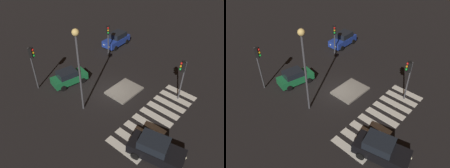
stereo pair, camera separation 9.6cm
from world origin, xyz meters
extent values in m
plane|color=black|center=(0.00, 0.00, 0.00)|extent=(80.00, 80.00, 0.00)
cube|color=gray|center=(0.91, -0.86, 0.09)|extent=(3.40, 2.56, 0.18)
cube|color=black|center=(-3.53, -7.49, 0.70)|extent=(2.61, 4.34, 0.83)
cube|color=black|center=(-3.59, -7.25, 1.45)|extent=(2.01, 2.38, 0.67)
cylinder|color=black|center=(-2.42, -8.52, 0.33)|extent=(0.38, 0.69, 0.65)
cylinder|color=black|center=(-2.99, -6.07, 0.33)|extent=(0.38, 0.69, 0.65)
cylinder|color=black|center=(-4.64, -6.46, 0.33)|extent=(0.38, 0.69, 0.65)
sphere|color=#F2EABF|center=(-2.61, -9.31, 0.70)|extent=(0.22, 0.22, 0.22)
cube|color=#196B38|center=(-1.92, 4.36, 0.64)|extent=(3.94, 2.29, 0.76)
cube|color=black|center=(-2.14, 4.41, 1.32)|extent=(2.14, 1.79, 0.61)
cylinder|color=black|center=(-0.64, 4.90, 0.30)|extent=(0.63, 0.33, 0.60)
cylinder|color=black|center=(-0.95, 3.37, 0.30)|extent=(0.63, 0.33, 0.60)
cylinder|color=black|center=(-2.89, 5.35, 0.30)|extent=(0.63, 0.33, 0.60)
cylinder|color=black|center=(-3.20, 3.83, 0.30)|extent=(0.63, 0.33, 0.60)
sphere|color=#F2EABF|center=(-0.06, 4.43, 0.64)|extent=(0.20, 0.20, 0.20)
sphere|color=#F2EABF|center=(-0.23, 3.58, 0.64)|extent=(0.20, 0.20, 0.20)
cube|color=#1E389E|center=(8.08, 6.51, 0.71)|extent=(4.23, 2.00, 0.85)
cube|color=black|center=(8.34, 6.52, 1.48)|extent=(2.20, 1.73, 0.69)
cylinder|color=black|center=(6.85, 5.57, 0.33)|extent=(0.68, 0.28, 0.67)
cylinder|color=black|center=(6.76, 7.30, 0.33)|extent=(0.68, 0.28, 0.67)
cylinder|color=black|center=(9.41, 5.71, 0.33)|extent=(0.68, 0.28, 0.67)
cylinder|color=black|center=(9.32, 7.45, 0.33)|extent=(0.68, 0.28, 0.67)
sphere|color=#F2EABF|center=(6.09, 5.91, 0.71)|extent=(0.22, 0.22, 0.22)
sphere|color=#F2EABF|center=(6.03, 6.88, 0.71)|extent=(0.22, 0.22, 0.22)
cylinder|color=#47474C|center=(3.56, -5.52, 2.10)|extent=(0.14, 0.14, 4.20)
cube|color=black|center=(3.46, -5.37, 3.72)|extent=(0.54, 0.51, 0.96)
sphere|color=red|center=(3.35, -5.20, 4.02)|extent=(0.22, 0.22, 0.22)
sphere|color=orange|center=(3.35, -5.20, 3.72)|extent=(0.22, 0.22, 0.22)
sphere|color=green|center=(3.35, -5.20, 3.42)|extent=(0.22, 0.22, 0.22)
cylinder|color=#47474C|center=(-4.69, 6.17, 2.33)|extent=(0.14, 0.14, 4.66)
cube|color=black|center=(-4.58, 6.03, 4.18)|extent=(0.54, 0.52, 0.96)
sphere|color=red|center=(-4.46, 5.87, 4.48)|extent=(0.22, 0.22, 0.22)
sphere|color=orange|center=(-4.46, 5.87, 4.18)|extent=(0.22, 0.22, 0.22)
sphere|color=green|center=(-4.46, 5.87, 3.88)|extent=(0.22, 0.22, 0.22)
cylinder|color=#47474C|center=(5.26, 5.40, 2.03)|extent=(0.14, 0.14, 4.05)
cube|color=black|center=(5.13, 5.27, 3.57)|extent=(0.54, 0.54, 0.96)
sphere|color=red|center=(5.00, 5.13, 3.87)|extent=(0.22, 0.22, 0.22)
sphere|color=orange|center=(5.00, 5.13, 3.57)|extent=(0.22, 0.22, 0.22)
sphere|color=green|center=(5.00, 5.13, 3.27)|extent=(0.22, 0.22, 0.22)
cylinder|color=#47474C|center=(-3.59, 0.34, 3.68)|extent=(0.18, 0.18, 7.37)
sphere|color=#F9D172|center=(-3.59, 0.34, 7.55)|extent=(0.56, 0.56, 0.56)
cube|color=silver|center=(-4.60, -5.31, 0.01)|extent=(0.70, 3.20, 0.02)
cube|color=silver|center=(-3.45, -5.31, 0.01)|extent=(0.70, 3.20, 0.02)
cube|color=silver|center=(-2.30, -5.31, 0.01)|extent=(0.70, 3.20, 0.02)
cube|color=silver|center=(-1.15, -5.31, 0.01)|extent=(0.70, 3.20, 0.02)
cube|color=silver|center=(0.00, -5.31, 0.01)|extent=(0.70, 3.20, 0.02)
cube|color=silver|center=(1.15, -5.31, 0.01)|extent=(0.70, 3.20, 0.02)
cube|color=silver|center=(2.30, -5.31, 0.01)|extent=(0.70, 3.20, 0.02)
cube|color=silver|center=(3.45, -5.31, 0.01)|extent=(0.70, 3.20, 0.02)
cube|color=silver|center=(4.60, -5.31, 0.01)|extent=(0.70, 3.20, 0.02)
camera|label=1|loc=(-12.73, -11.51, 14.02)|focal=34.67mm
camera|label=2|loc=(-12.66, -11.58, 14.02)|focal=34.67mm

